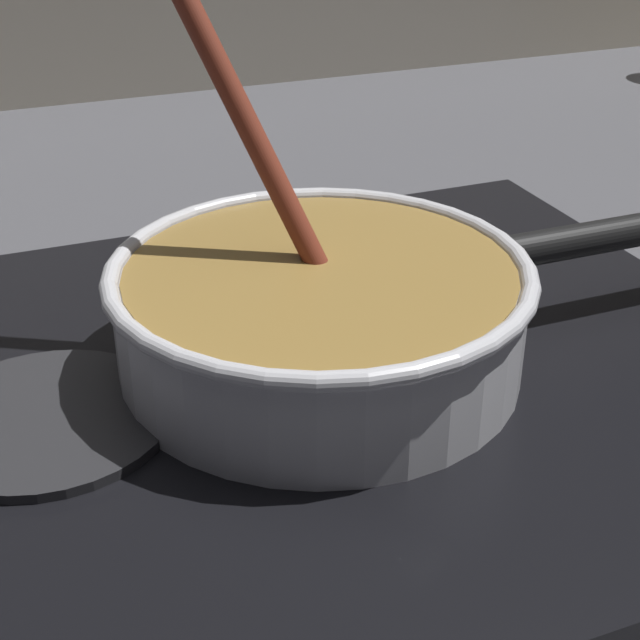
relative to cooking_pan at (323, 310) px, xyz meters
The scene contains 5 objects.
ground 0.12m from the cooking_pan, 104.03° to the right, with size 2.40×1.60×0.04m, color #4C4C51.
hob_plate 0.04m from the cooking_pan, behind, with size 0.56×0.48×0.01m, color black.
burner_ring 0.03m from the cooking_pan, behind, with size 0.19×0.19×0.01m, color #592D0C.
spare_burner 0.17m from the cooking_pan, behind, with size 0.14×0.14×0.01m, color #262628.
cooking_pan is the anchor object (origin of this frame).
Camera 1 is at (-0.16, -0.36, 0.31)m, focal length 53.38 mm.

